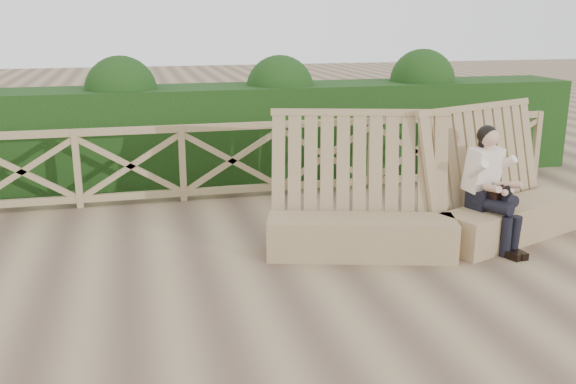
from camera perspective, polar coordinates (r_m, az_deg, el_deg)
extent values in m
plane|color=brown|center=(6.23, 0.21, -9.01)|extent=(60.00, 60.00, 0.00)
cube|color=#8B754F|center=(7.13, 6.49, -3.98)|extent=(2.11, 1.04, 0.44)
cube|color=#8B754F|center=(7.23, 6.46, 1.04)|extent=(2.09, 0.98, 1.56)
cube|color=#8B754F|center=(8.07, 19.26, -2.46)|extent=(2.09, 1.23, 0.44)
cube|color=#8B754F|center=(8.08, 18.06, 1.89)|extent=(2.07, 1.18, 1.56)
cube|color=black|center=(7.70, 17.04, -0.55)|extent=(0.42, 0.36, 0.22)
cube|color=#F0DCC6|center=(7.65, 16.96, 1.96)|extent=(0.47, 0.39, 0.52)
sphere|color=tan|center=(7.55, 17.47, 4.66)|extent=(0.26, 0.26, 0.21)
sphere|color=black|center=(7.57, 17.28, 4.85)|extent=(0.29, 0.29, 0.23)
cylinder|color=black|center=(7.52, 17.77, -1.16)|extent=(0.28, 0.48, 0.15)
cylinder|color=black|center=(7.63, 18.47, -0.44)|extent=(0.29, 0.48, 0.16)
cylinder|color=black|center=(7.47, 18.80, -3.84)|extent=(0.15, 0.15, 0.44)
cylinder|color=black|center=(7.55, 19.49, -3.70)|extent=(0.15, 0.15, 0.44)
cube|color=black|center=(7.48, 19.20, -5.32)|extent=(0.16, 0.25, 0.08)
cube|color=black|center=(7.54, 19.80, -5.20)|extent=(0.16, 0.25, 0.08)
cube|color=black|center=(7.58, 18.21, -0.12)|extent=(0.27, 0.20, 0.16)
cube|color=black|center=(7.46, 19.07, 0.03)|extent=(0.09, 0.10, 0.12)
cube|color=#8F7953|center=(9.23, -5.09, 5.82)|extent=(10.10, 0.07, 0.10)
cube|color=#8F7953|center=(9.43, -4.96, 0.24)|extent=(10.10, 0.07, 0.10)
cube|color=black|center=(10.45, -6.07, 5.24)|extent=(12.00, 1.20, 1.50)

